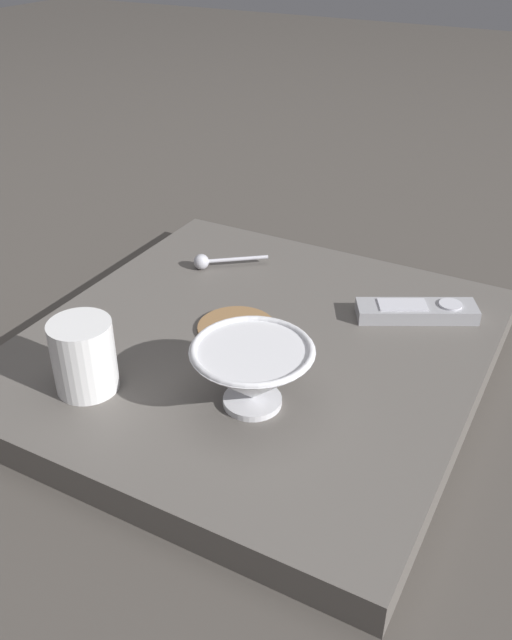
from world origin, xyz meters
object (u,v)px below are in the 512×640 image
object	(u,v)px
teaspoon	(208,261)
drink_coaster	(237,328)
coffee_mug	(84,356)
tv_remote_near	(417,311)
cereal_bowl	(252,373)

from	to	relation	value
teaspoon	drink_coaster	size ratio (longest dim) A/B	0.92
coffee_mug	teaspoon	distance (m)	0.34
tv_remote_near	drink_coaster	distance (m)	0.25
coffee_mug	teaspoon	world-z (taller)	coffee_mug
cereal_bowl	tv_remote_near	world-z (taller)	cereal_bowl
coffee_mug	drink_coaster	distance (m)	0.22
coffee_mug	tv_remote_near	bearing A→B (deg)	-41.09
coffee_mug	tv_remote_near	world-z (taller)	coffee_mug
teaspoon	tv_remote_near	size ratio (longest dim) A/B	0.59
tv_remote_near	drink_coaster	xyz separation A→B (m)	(-0.15, 0.21, -0.01)
cereal_bowl	coffee_mug	world-z (taller)	coffee_mug
teaspoon	tv_remote_near	world-z (taller)	teaspoon
drink_coaster	cereal_bowl	bearing A→B (deg)	-143.81
coffee_mug	tv_remote_near	size ratio (longest dim) A/B	0.54
cereal_bowl	coffee_mug	size ratio (longest dim) A/B	1.57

